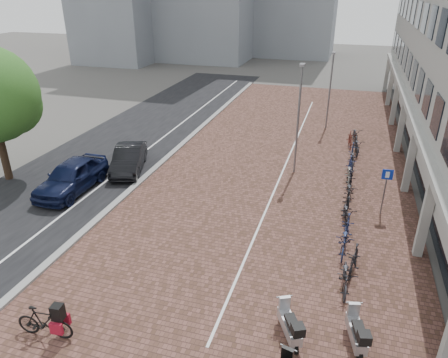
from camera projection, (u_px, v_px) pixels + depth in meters
ground at (178, 275)px, 15.71m from camera, size 140.00×140.00×0.00m
plaza_brick at (283, 162)px, 25.56m from camera, size 14.50×42.00×0.04m
street_asphalt at (124, 144)px, 28.45m from camera, size 8.00×50.00×0.03m
curb at (177, 149)px, 27.40m from camera, size 0.35×42.00×0.14m
lane_line at (151, 147)px, 27.92m from camera, size 0.12×44.00×0.00m
parking_line at (287, 162)px, 25.49m from camera, size 0.10×30.00×0.00m
car_navy at (72, 176)px, 21.75m from camera, size 2.01×4.88×1.66m
car_dark at (129, 159)px, 24.23m from camera, size 2.83×4.62×1.44m
hero_bike at (44, 322)px, 12.73m from camera, size 1.91×0.71×1.32m
scooter_front at (290, 324)px, 12.67m from camera, size 1.22×1.73×1.15m
scooter_back at (357, 331)px, 12.42m from camera, size 0.90×1.74×1.14m
parking_sign at (386, 185)px, 19.17m from camera, size 0.49×0.10×2.33m
lamp_near at (298, 122)px, 22.93m from camera, size 0.12×0.12×6.14m
lamp_far at (330, 92)px, 30.38m from camera, size 0.12×0.12×5.57m
bike_row at (351, 183)px, 21.73m from camera, size 1.23×18.12×1.05m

